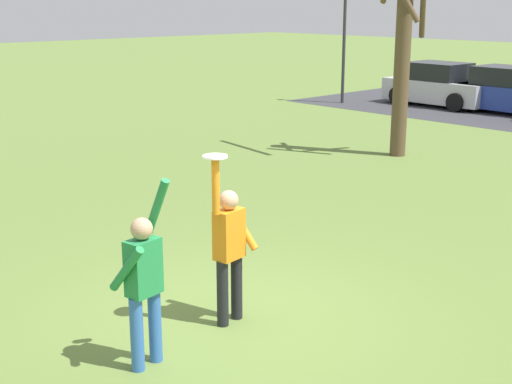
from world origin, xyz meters
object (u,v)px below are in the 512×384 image
parked_car_blue (510,92)px  parked_car_silver (440,86)px  person_defender (144,280)px  bare_tree_tall (402,38)px  lamppost_by_lot (344,34)px  person_catcher (229,245)px  frisbee_disc (215,156)px

parked_car_blue → parked_car_silver: bearing=-173.0°
person_defender → bare_tree_tall: (-4.56, 10.76, 1.93)m
bare_tree_tall → lamppost_by_lot: size_ratio=1.48×
person_catcher → parked_car_blue: (-5.93, 18.18, -0.25)m
parked_car_blue → lamppost_by_lot: bearing=-155.4°
lamppost_by_lot → frisbee_disc: bearing=-54.3°
parked_car_silver → bare_tree_tall: (4.24, -8.54, 2.19)m
parked_car_silver → parked_car_blue: (2.67, 0.24, 0.00)m
person_defender → frisbee_disc: frisbee_disc is taller
bare_tree_tall → frisbee_disc: bearing=-65.5°
frisbee_disc → parked_car_blue: (-5.96, 18.40, -1.37)m
parked_car_blue → person_catcher: bearing=-70.0°
frisbee_disc → lamppost_by_lot: (-11.56, 16.07, 0.49)m
person_defender → parked_car_blue: bearing=9.0°
bare_tree_tall → lamppost_by_lot: (-7.17, 6.44, -0.33)m
parked_car_silver → parked_car_blue: same height
person_defender → frisbee_disc: (-0.17, 1.13, 1.11)m
parked_car_silver → parked_car_blue: size_ratio=1.00×
parked_car_blue → person_defender: bearing=-70.6°
frisbee_disc → parked_car_silver: frisbee_disc is taller
frisbee_disc → parked_car_silver: size_ratio=0.07×
person_catcher → person_defender: 1.36m
person_defender → parked_car_silver: 21.21m
person_catcher → lamppost_by_lot: size_ratio=0.49×
person_defender → frisbee_disc: bearing=0.0°
parked_car_silver → bare_tree_tall: bare_tree_tall is taller
person_catcher → frisbee_disc: (0.03, -0.22, 1.11)m
person_catcher → lamppost_by_lot: 19.66m
person_defender → parked_car_blue: (-6.13, 19.53, -0.25)m
person_defender → bare_tree_tall: bearing=14.5°
frisbee_disc → parked_car_blue: 19.39m
person_catcher → parked_car_blue: size_ratio=0.50×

